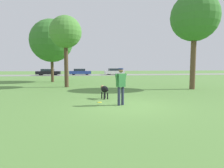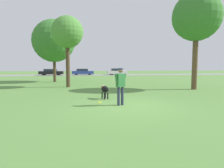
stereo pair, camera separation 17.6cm
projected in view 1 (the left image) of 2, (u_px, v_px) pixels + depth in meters
The scene contains 11 objects.
ground_plane at pixel (128, 106), 8.99m from camera, with size 120.00×120.00×0.00m, color #56843D.
far_road_strip at pixel (92, 75), 39.04m from camera, with size 120.00×6.00×0.01m.
person at pixel (121, 83), 9.12m from camera, with size 0.63×0.37×1.71m.
dog at pixel (104, 90), 10.93m from camera, with size 0.50×0.91×0.73m.
frisbee at pixel (100, 102), 9.86m from camera, with size 0.21×0.21×0.02m.
tree_near_left at pixel (66, 33), 16.56m from camera, with size 2.67×2.67×5.95m.
tree_near_right at pixel (195, 18), 15.00m from camera, with size 3.61×3.61×7.27m.
tree_far_left at pixel (52, 41), 21.89m from camera, with size 4.67×4.67×6.87m.
parked_car_black at pixel (48, 72), 37.44m from camera, with size 4.43×1.74×1.19m.
parked_car_blue at pixel (80, 72), 38.95m from camera, with size 4.19×1.79×1.21m.
parked_car_white at pixel (114, 72), 39.96m from camera, with size 3.92×2.00×1.26m.
Camera 1 is at (-2.07, -8.64, 1.82)m, focal length 32.00 mm.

